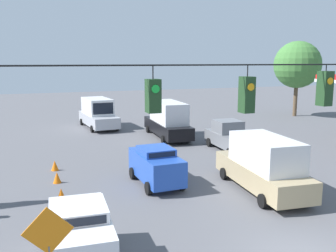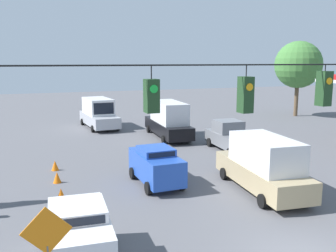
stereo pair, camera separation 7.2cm
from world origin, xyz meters
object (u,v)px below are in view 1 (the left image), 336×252
traffic_cone_nearest (82,247)px  work_zone_sign (48,239)px  traffic_cone_fourth (57,177)px  sedan_blue_withflow_mid (156,165)px  traffic_cone_fifth (55,166)px  overhead_signal_span (324,123)px  sedan_white_parked_shoulder (80,235)px  pickup_truck_grey_oncoming_far (230,137)px  box_truck_silver_withflow_deep (98,113)px  box_truck_black_oncoming_deep (168,120)px  traffic_cone_second (71,215)px  tree_horizon_left (297,65)px  traffic_cone_third (61,194)px  box_truck_tan_crossing_near (263,164)px

traffic_cone_nearest → work_zone_sign: (1.13, 2.59, 1.69)m
work_zone_sign → traffic_cone_fourth: bearing=-95.1°
sedan_blue_withflow_mid → traffic_cone_fifth: size_ratio=6.95×
sedan_blue_withflow_mid → traffic_cone_fourth: 5.31m
overhead_signal_span → sedan_white_parked_shoulder: size_ratio=5.73×
pickup_truck_grey_oncoming_far → work_zone_sign: (13.29, 13.89, 1.01)m
box_truck_silver_withflow_deep → traffic_cone_fifth: bearing=69.7°
overhead_signal_span → box_truck_silver_withflow_deep: size_ratio=3.33×
box_truck_black_oncoming_deep → sedan_blue_withflow_mid: size_ratio=1.82×
overhead_signal_span → box_truck_silver_withflow_deep: overhead_signal_span is taller
traffic_cone_nearest → traffic_cone_second: same height
traffic_cone_fourth → tree_horizon_left: (-28.14, -15.59, 5.64)m
traffic_cone_second → tree_horizon_left: (-28.00, -20.90, 5.64)m
pickup_truck_grey_oncoming_far → traffic_cone_fourth: pickup_truck_grey_oncoming_far is taller
traffic_cone_fourth → traffic_cone_third: bearing=89.5°
sedan_white_parked_shoulder → traffic_cone_third: sedan_white_parked_shoulder is taller
pickup_truck_grey_oncoming_far → traffic_cone_fifth: (12.28, 0.80, -0.68)m
traffic_cone_nearest → work_zone_sign: bearing=66.3°
sedan_white_parked_shoulder → work_zone_sign: (1.00, 1.91, 0.93)m
tree_horizon_left → box_truck_silver_withflow_deep: bearing=-1.2°
box_truck_black_oncoming_deep → tree_horizon_left: (-18.39, -6.43, 4.45)m
box_truck_silver_withflow_deep → traffic_cone_fifth: 14.59m
traffic_cone_second → traffic_cone_third: bearing=-86.2°
sedan_white_parked_shoulder → pickup_truck_grey_oncoming_far: size_ratio=0.75×
box_truck_tan_crossing_near → traffic_cone_second: (9.30, 0.39, -1.07)m
sedan_white_parked_shoulder → box_truck_black_oncoming_deep: size_ratio=0.53×
box_truck_tan_crossing_near → tree_horizon_left: 28.12m
traffic_cone_second → traffic_cone_third: size_ratio=1.00×
traffic_cone_fifth → tree_horizon_left: size_ratio=0.07×
pickup_truck_grey_oncoming_far → box_truck_silver_withflow_deep: box_truck_silver_withflow_deep is taller
overhead_signal_span → traffic_cone_third: bearing=-50.2°
box_truck_silver_withflow_deep → sedan_blue_withflow_mid: 18.13m
traffic_cone_fifth → box_truck_silver_withflow_deep: bearing=-110.3°
sedan_blue_withflow_mid → traffic_cone_second: bearing=34.7°
traffic_cone_nearest → traffic_cone_fourth: (0.18, -8.08, 0.00)m
box_truck_black_oncoming_deep → traffic_cone_second: (9.60, 14.47, -1.19)m
box_truck_black_oncoming_deep → overhead_signal_span: bearing=82.5°
box_truck_silver_withflow_deep → traffic_cone_fourth: box_truck_silver_withflow_deep is taller
box_truck_black_oncoming_deep → traffic_cone_second: bearing=56.4°
sedan_blue_withflow_mid → pickup_truck_grey_oncoming_far: bearing=-144.8°
box_truck_silver_withflow_deep → traffic_cone_second: size_ratio=11.56×
box_truck_silver_withflow_deep → tree_horizon_left: size_ratio=0.80×
overhead_signal_span → sedan_white_parked_shoulder: bearing=-19.4°
overhead_signal_span → work_zone_sign: overhead_signal_span is taller
overhead_signal_span → box_truck_tan_crossing_near: overhead_signal_span is taller
traffic_cone_third → traffic_cone_fourth: (-0.02, -2.72, 0.00)m
traffic_cone_third → work_zone_sign: bearing=83.4°
sedan_white_parked_shoulder → traffic_cone_second: sedan_white_parked_shoulder is taller
overhead_signal_span → box_truck_black_oncoming_deep: size_ratio=3.05×
traffic_cone_second → traffic_cone_fourth: same height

